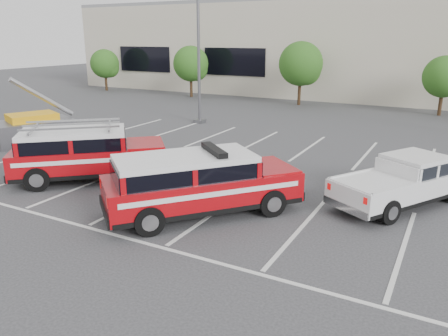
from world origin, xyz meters
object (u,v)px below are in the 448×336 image
(tree_left, at_px, (192,65))
(ladder_suv, at_px, (87,157))
(tree_mid_left, at_px, (302,65))
(convention_building, at_px, (393,42))
(light_pole_left, at_px, (198,36))
(white_pickup, at_px, (405,186))
(tree_mid_right, at_px, (446,78))
(tree_far_left, at_px, (106,65))
(utility_rig, at_px, (31,129))
(fire_chief_suv, at_px, (199,188))

(tree_left, bearing_deg, ladder_suv, -67.23)
(tree_mid_left, bearing_deg, convention_building, 62.60)
(tree_left, relative_size, light_pole_left, 0.43)
(tree_left, xyz_separation_m, white_pickup, (19.89, -18.69, -2.15))
(light_pole_left, height_order, white_pickup, light_pole_left)
(tree_mid_left, xyz_separation_m, tree_mid_right, (10.00, -0.00, -0.54))
(convention_building, height_order, tree_far_left, convention_building)
(ladder_suv, distance_m, utility_rig, 7.66)
(ladder_suv, bearing_deg, utility_rig, -155.32)
(light_pole_left, distance_m, ladder_suv, 12.56)
(convention_building, bearing_deg, tree_left, -146.95)
(convention_building, xyz_separation_m, tree_left, (-15.09, -9.82, -1.95))
(tree_far_left, height_order, tree_left, tree_left)
(tree_left, xyz_separation_m, tree_mid_left, (10.00, 0.00, 0.27))
(light_pole_left, distance_m, utility_rig, 10.76)
(light_pole_left, height_order, utility_rig, light_pole_left)
(tree_far_left, xyz_separation_m, tree_left, (10.00, 0.00, 0.27))
(white_pickup, relative_size, ladder_suv, 0.96)
(tree_mid_left, distance_m, fire_chief_suv, 23.04)
(tree_mid_right, relative_size, white_pickup, 0.75)
(tree_mid_right, distance_m, ladder_suv, 24.29)
(fire_chief_suv, height_order, utility_rig, utility_rig)
(convention_building, height_order, tree_mid_left, convention_building)
(light_pole_left, xyz_separation_m, white_pickup, (12.98, -8.64, -4.56))
(tree_mid_right, xyz_separation_m, white_pickup, (-0.11, -18.69, -1.88))
(tree_left, bearing_deg, tree_far_left, -180.00)
(light_pole_left, bearing_deg, tree_mid_left, 72.90)
(fire_chief_suv, bearing_deg, convention_building, 129.38)
(fire_chief_suv, bearing_deg, tree_mid_right, 116.70)
(tree_far_left, bearing_deg, fire_chief_suv, -42.52)
(convention_building, height_order, utility_rig, convention_building)
(tree_left, relative_size, fire_chief_suv, 0.77)
(utility_rig, bearing_deg, tree_left, 119.75)
(convention_building, xyz_separation_m, tree_mid_left, (-5.09, -9.82, -1.68))
(convention_building, bearing_deg, light_pole_left, -112.39)
(tree_mid_left, distance_m, tree_mid_right, 10.01)
(tree_far_left, distance_m, utility_rig, 22.20)
(fire_chief_suv, distance_m, white_pickup, 6.58)
(tree_mid_right, bearing_deg, convention_building, 116.57)
(tree_left, bearing_deg, tree_mid_left, 0.00)
(convention_building, xyz_separation_m, utility_rig, (-13.01, -28.35, -4.06))
(convention_building, distance_m, tree_mid_left, 11.19)
(tree_mid_left, xyz_separation_m, fire_chief_suv, (4.52, -22.49, -2.21))
(convention_building, xyz_separation_m, tree_mid_right, (4.91, -9.82, -2.22))
(tree_far_left, xyz_separation_m, fire_chief_suv, (24.52, -22.49, -1.67))
(tree_far_left, distance_m, tree_mid_right, 30.00)
(tree_mid_right, bearing_deg, light_pole_left, -142.50)
(tree_left, distance_m, white_pickup, 27.37)
(utility_rig, bearing_deg, light_pole_left, 83.70)
(light_pole_left, height_order, fire_chief_suv, light_pole_left)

